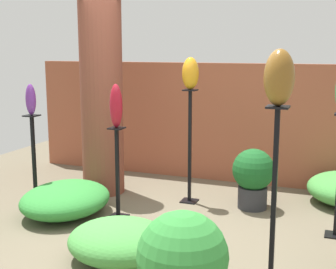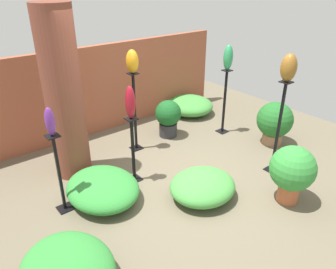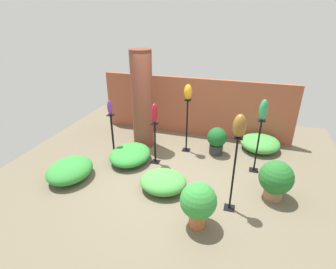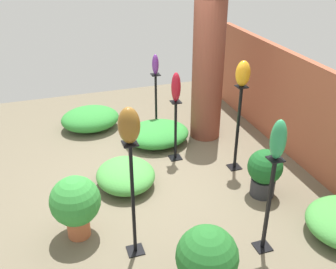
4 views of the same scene
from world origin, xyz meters
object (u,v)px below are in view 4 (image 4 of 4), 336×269
Objects in this scene: potted_plant_front_right at (207,259)px; potted_plant_mid_left at (265,171)px; pedestal_jade at (268,209)px; art_vase_violet at (155,64)px; pedestal_ruby at (175,133)px; art_vase_amber at (243,73)px; art_vase_jade at (278,140)px; pedestal_amber at (237,132)px; potted_plant_back_center at (76,203)px; art_vase_ruby at (176,87)px; art_vase_bronze at (129,125)px; brick_pillar at (208,70)px; pedestal_violet at (156,105)px; pedestal_bronze at (133,205)px.

potted_plant_front_right is 1.11× the size of potted_plant_mid_left.
pedestal_jade is 3.46× the size of art_vase_violet.
art_vase_amber reaches higher than pedestal_ruby.
art_vase_jade reaches higher than potted_plant_mid_left.
pedestal_amber is 1.67× the size of potted_plant_back_center.
art_vase_bronze is (1.91, -1.18, 0.42)m from art_vase_ruby.
pedestal_amber is 1.11× the size of pedestal_jade.
art_vase_amber reaches higher than pedestal_jade.
art_vase_ruby reaches higher than pedestal_ruby.
brick_pillar is 2.19m from potted_plant_mid_left.
brick_pillar reaches higher than potted_plant_back_center.
potted_plant_back_center is at bearing -51.96° from brick_pillar.
pedestal_violet is at bearing 179.77° from art_vase_ruby.
art_vase_bronze is (-0.43, -1.50, 1.12)m from pedestal_jade.
brick_pillar is 1.03m from art_vase_ruby.
pedestal_jade reaches higher than potted_plant_front_right.
pedestal_amber reaches higher than pedestal_violet.
art_vase_ruby is (-0.59, -0.82, 0.63)m from pedestal_amber.
art_vase_violet reaches higher than potted_plant_front_right.
art_vase_jade reaches higher than pedestal_bronze.
art_vase_bronze is (-0.00, 0.00, 1.01)m from pedestal_bronze.
pedestal_violet is at bearing -154.55° from art_vase_amber.
art_vase_ruby is (1.14, -0.00, 0.77)m from pedestal_violet.
art_vase_ruby is at bearing -125.43° from art_vase_amber.
pedestal_jade is 3.16× the size of art_vase_bronze.
pedestal_ruby is 2.25× the size of art_vase_jade.
pedestal_bronze is 4.08× the size of art_vase_violet.
pedestal_ruby is at bearing -125.43° from pedestal_amber.
potted_plant_mid_left is at bearing 3.57° from pedestal_amber.
art_vase_violet is 0.50× the size of potted_plant_mid_left.
potted_plant_front_right is (3.85, -0.61, -0.06)m from pedestal_violet.
pedestal_ruby is at bearing 167.49° from potted_plant_front_right.
art_vase_ruby is (-1.91, 1.18, 0.59)m from pedestal_bronze.
art_vase_amber is at bearing 54.57° from pedestal_ruby.
pedestal_bronze reaches higher than potted_plant_front_right.
art_vase_violet is 3.50m from art_vase_jade.
pedestal_jade is 1.57m from pedestal_bronze.
potted_plant_front_right is (1.30, 1.19, -0.05)m from potted_plant_back_center.
pedestal_jade is 1.50× the size of potted_plant_back_center.
art_vase_bronze is (3.05, -1.19, 1.20)m from pedestal_violet.
pedestal_amber is 1.74× the size of potted_plant_front_right.
art_vase_bronze is at bearing -75.34° from potted_plant_mid_left.
potted_plant_back_center is 1.77m from potted_plant_front_right.
art_vase_jade is 1.57m from potted_plant_mid_left.
art_vase_amber is at bearing 164.03° from pedestal_jade.
potted_plant_front_right reaches higher than potted_plant_mid_left.
brick_pillar is 3.53× the size of potted_plant_mid_left.
brick_pillar is at bearing 141.88° from art_vase_bronze.
pedestal_amber is 3.05× the size of art_vase_jade.
pedestal_bronze is at bearing 0.00° from art_vase_bronze.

